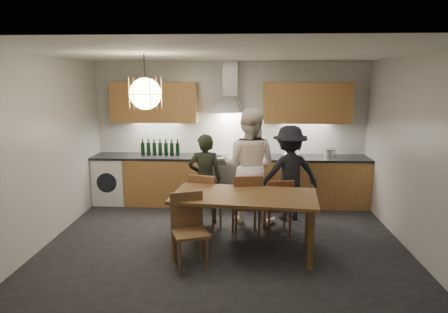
{
  "coord_description": "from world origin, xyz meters",
  "views": [
    {
      "loc": [
        0.25,
        -5.15,
        2.3
      ],
      "look_at": [
        -0.03,
        0.4,
        1.2
      ],
      "focal_mm": 32.0,
      "sensor_mm": 36.0,
      "label": 1
    }
  ],
  "objects_px": {
    "stock_pot": "(329,153)",
    "person_left": "(205,179)",
    "chair_front": "(189,224)",
    "wine_bottles": "(160,147)",
    "person_right": "(289,173)",
    "dining_table": "(244,201)",
    "person_mid": "(249,166)",
    "mixing_bowl": "(291,156)",
    "chair_back_left": "(205,199)"
  },
  "relations": [
    {
      "from": "person_right",
      "to": "wine_bottles",
      "type": "distance_m",
      "value": 2.41
    },
    {
      "from": "person_left",
      "to": "dining_table",
      "type": "bearing_deg",
      "value": 116.32
    },
    {
      "from": "chair_back_left",
      "to": "person_right",
      "type": "bearing_deg",
      "value": -137.8
    },
    {
      "from": "person_left",
      "to": "wine_bottles",
      "type": "relative_size",
      "value": 2.02
    },
    {
      "from": "person_left",
      "to": "person_mid",
      "type": "distance_m",
      "value": 0.73
    },
    {
      "from": "dining_table",
      "to": "person_mid",
      "type": "bearing_deg",
      "value": 92.68
    },
    {
      "from": "chair_back_left",
      "to": "chair_front",
      "type": "height_order",
      "value": "chair_front"
    },
    {
      "from": "chair_back_left",
      "to": "person_mid",
      "type": "relative_size",
      "value": 0.49
    },
    {
      "from": "chair_back_left",
      "to": "person_right",
      "type": "distance_m",
      "value": 1.5
    },
    {
      "from": "chair_back_left",
      "to": "stock_pot",
      "type": "height_order",
      "value": "stock_pot"
    },
    {
      "from": "dining_table",
      "to": "wine_bottles",
      "type": "bearing_deg",
      "value": 133.0
    },
    {
      "from": "dining_table",
      "to": "person_right",
      "type": "bearing_deg",
      "value": 67.16
    },
    {
      "from": "person_left",
      "to": "person_right",
      "type": "bearing_deg",
      "value": -173.68
    },
    {
      "from": "dining_table",
      "to": "chair_front",
      "type": "relative_size",
      "value": 2.16
    },
    {
      "from": "mixing_bowl",
      "to": "wine_bottles",
      "type": "bearing_deg",
      "value": 177.65
    },
    {
      "from": "person_left",
      "to": "wine_bottles",
      "type": "bearing_deg",
      "value": -51.49
    },
    {
      "from": "person_right",
      "to": "stock_pot",
      "type": "xyz_separation_m",
      "value": [
        0.79,
        0.73,
        0.2
      ]
    },
    {
      "from": "chair_front",
      "to": "wine_bottles",
      "type": "height_order",
      "value": "wine_bottles"
    },
    {
      "from": "mixing_bowl",
      "to": "stock_pot",
      "type": "height_order",
      "value": "stock_pot"
    },
    {
      "from": "mixing_bowl",
      "to": "stock_pot",
      "type": "xyz_separation_m",
      "value": [
        0.69,
        0.07,
        0.04
      ]
    },
    {
      "from": "person_mid",
      "to": "wine_bottles",
      "type": "bearing_deg",
      "value": -13.37
    },
    {
      "from": "person_left",
      "to": "mixing_bowl",
      "type": "distance_m",
      "value": 1.72
    },
    {
      "from": "stock_pot",
      "to": "person_left",
      "type": "bearing_deg",
      "value": -155.53
    },
    {
      "from": "chair_back_left",
      "to": "chair_front",
      "type": "bearing_deg",
      "value": 101.03
    },
    {
      "from": "person_left",
      "to": "person_right",
      "type": "height_order",
      "value": "person_right"
    },
    {
      "from": "chair_back_left",
      "to": "stock_pot",
      "type": "xyz_separation_m",
      "value": [
        2.11,
        1.38,
        0.46
      ]
    },
    {
      "from": "chair_front",
      "to": "dining_table",
      "type": "bearing_deg",
      "value": 10.39
    },
    {
      "from": "stock_pot",
      "to": "wine_bottles",
      "type": "distance_m",
      "value": 3.06
    },
    {
      "from": "mixing_bowl",
      "to": "stock_pot",
      "type": "distance_m",
      "value": 0.69
    },
    {
      "from": "chair_front",
      "to": "stock_pot",
      "type": "relative_size",
      "value": 4.32
    },
    {
      "from": "person_left",
      "to": "stock_pot",
      "type": "xyz_separation_m",
      "value": [
        2.14,
        0.97,
        0.25
      ]
    },
    {
      "from": "chair_back_left",
      "to": "person_left",
      "type": "relative_size",
      "value": 0.62
    },
    {
      "from": "person_mid",
      "to": "dining_table",
      "type": "bearing_deg",
      "value": 102.13
    },
    {
      "from": "person_left",
      "to": "wine_bottles",
      "type": "xyz_separation_m",
      "value": [
        -0.92,
        1.0,
        0.33
      ]
    },
    {
      "from": "chair_front",
      "to": "wine_bottles",
      "type": "distance_m",
      "value": 2.67
    },
    {
      "from": "dining_table",
      "to": "wine_bottles",
      "type": "distance_m",
      "value": 2.6
    },
    {
      "from": "chair_front",
      "to": "person_left",
      "type": "height_order",
      "value": "person_left"
    },
    {
      "from": "dining_table",
      "to": "chair_front",
      "type": "height_order",
      "value": "chair_front"
    },
    {
      "from": "person_mid",
      "to": "mixing_bowl",
      "type": "xyz_separation_m",
      "value": [
        0.75,
        0.8,
        0.01
      ]
    },
    {
      "from": "mixing_bowl",
      "to": "stock_pot",
      "type": "relative_size",
      "value": 1.27
    },
    {
      "from": "wine_bottles",
      "to": "chair_front",
      "type": "bearing_deg",
      "value": -70.92
    },
    {
      "from": "chair_back_left",
      "to": "person_right",
      "type": "xyz_separation_m",
      "value": [
        1.32,
        0.65,
        0.26
      ]
    },
    {
      "from": "dining_table",
      "to": "person_mid",
      "type": "distance_m",
      "value": 1.19
    },
    {
      "from": "chair_back_left",
      "to": "wine_bottles",
      "type": "distance_m",
      "value": 1.78
    },
    {
      "from": "chair_front",
      "to": "mixing_bowl",
      "type": "xyz_separation_m",
      "value": [
        1.51,
        2.38,
        0.41
      ]
    },
    {
      "from": "person_right",
      "to": "wine_bottles",
      "type": "bearing_deg",
      "value": -32.24
    },
    {
      "from": "mixing_bowl",
      "to": "person_left",
      "type": "bearing_deg",
      "value": -147.94
    },
    {
      "from": "person_right",
      "to": "stock_pot",
      "type": "distance_m",
      "value": 1.09
    },
    {
      "from": "dining_table",
      "to": "person_mid",
      "type": "relative_size",
      "value": 1.07
    },
    {
      "from": "mixing_bowl",
      "to": "person_right",
      "type": "bearing_deg",
      "value": -98.26
    }
  ]
}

